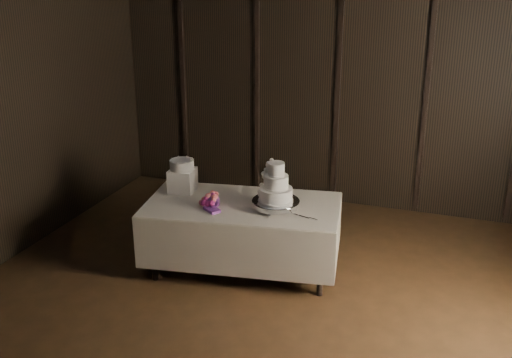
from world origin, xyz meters
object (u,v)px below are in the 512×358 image
object	(u,v)px
display_table	(243,234)
cake_stand	(276,205)
wedding_cake	(273,186)
bouquet	(212,200)
small_cake	(182,165)
box_pedestal	(183,180)

from	to	relation	value
display_table	cake_stand	distance (m)	0.53
cake_stand	wedding_cake	distance (m)	0.21
cake_stand	bouquet	bearing A→B (deg)	-166.79
small_cake	bouquet	bearing A→B (deg)	-31.03
bouquet	box_pedestal	xyz separation A→B (m)	(-0.46, 0.28, 0.06)
box_pedestal	cake_stand	bearing A→B (deg)	-6.83
display_table	box_pedestal	distance (m)	0.88
cake_stand	bouquet	xyz separation A→B (m)	(-0.63, -0.15, 0.02)
wedding_cake	box_pedestal	xyz separation A→B (m)	(-1.07, 0.15, -0.12)
box_pedestal	wedding_cake	bearing A→B (deg)	-7.90
display_table	small_cake	size ratio (longest dim) A/B	8.19
cake_stand	wedding_cake	world-z (taller)	wedding_cake
display_table	cake_stand	bearing A→B (deg)	-10.63
display_table	small_cake	xyz separation A→B (m)	(-0.73, 0.12, 0.65)
small_cake	cake_stand	bearing A→B (deg)	-6.83
box_pedestal	small_cake	distance (m)	0.18
cake_stand	display_table	bearing A→B (deg)	178.49
wedding_cake	box_pedestal	size ratio (longest dim) A/B	1.54
bouquet	small_cake	bearing A→B (deg)	148.97
cake_stand	small_cake	size ratio (longest dim) A/B	1.86
cake_stand	box_pedestal	world-z (taller)	box_pedestal
display_table	wedding_cake	distance (m)	0.68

